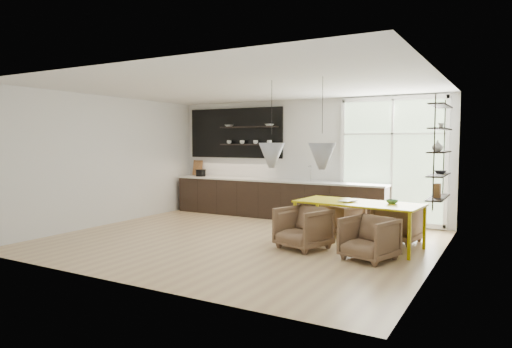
# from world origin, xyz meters

# --- Properties ---
(room) EXTENTS (7.02, 6.01, 2.91)m
(room) POSITION_xyz_m (0.58, 1.10, 1.46)
(room) COLOR #D7B884
(room) RESTS_ON ground
(kitchen_run) EXTENTS (5.54, 0.69, 2.75)m
(kitchen_run) POSITION_xyz_m (-0.70, 2.69, 0.60)
(kitchen_run) COLOR black
(kitchen_run) RESTS_ON ground
(right_shelving) EXTENTS (0.26, 1.22, 1.90)m
(right_shelving) POSITION_xyz_m (3.36, 1.17, 1.65)
(right_shelving) COLOR black
(right_shelving) RESTS_ON ground
(dining_table) EXTENTS (2.27, 1.18, 0.80)m
(dining_table) POSITION_xyz_m (2.10, 0.65, 0.74)
(dining_table) COLOR #B8A802
(dining_table) RESTS_ON ground
(armchair_back_left) EXTENTS (0.90, 0.91, 0.63)m
(armchair_back_left) POSITION_xyz_m (1.52, 1.55, 0.31)
(armchair_back_left) COLOR brown
(armchair_back_left) RESTS_ON ground
(armchair_back_right) EXTENTS (0.89, 0.90, 0.73)m
(armchair_back_right) POSITION_xyz_m (2.66, 1.36, 0.37)
(armchair_back_right) COLOR brown
(armchair_back_right) RESTS_ON ground
(armchair_front_left) EXTENTS (1.00, 1.02, 0.73)m
(armchair_front_left) POSITION_xyz_m (1.32, 0.00, 0.37)
(armchair_front_left) COLOR brown
(armchair_front_left) RESTS_ON ground
(armchair_front_right) EXTENTS (0.93, 0.94, 0.69)m
(armchair_front_right) POSITION_xyz_m (2.54, -0.19, 0.34)
(armchair_front_right) COLOR brown
(armchair_front_right) RESTS_ON ground
(wire_stool) EXTENTS (0.38, 0.38, 0.48)m
(wire_stool) POSITION_xyz_m (0.87, 0.78, 0.31)
(wire_stool) COLOR black
(wire_stool) RESTS_ON ground
(table_book) EXTENTS (0.32, 0.36, 0.03)m
(table_book) POSITION_xyz_m (1.81, 0.66, 0.81)
(table_book) COLOR white
(table_book) RESTS_ON dining_table
(table_bowl) EXTENTS (0.27, 0.27, 0.06)m
(table_bowl) POSITION_xyz_m (2.67, 0.77, 0.83)
(table_bowl) COLOR #487F53
(table_bowl) RESTS_ON dining_table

